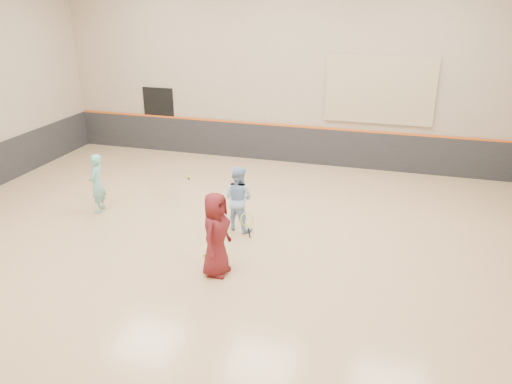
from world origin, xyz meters
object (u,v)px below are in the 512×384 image
(young_man, at_px, (216,234))
(spare_racket, at_px, (187,176))
(instructor, at_px, (238,198))
(girl, at_px, (97,183))

(young_man, bearing_deg, spare_racket, 34.66)
(spare_racket, bearing_deg, instructor, -48.78)
(spare_racket, bearing_deg, young_man, -60.60)
(girl, distance_m, instructor, 3.73)
(young_man, bearing_deg, girl, 68.27)
(girl, relative_size, spare_racket, 2.30)
(instructor, relative_size, spare_racket, 2.38)
(girl, xyz_separation_m, instructor, (3.73, 0.01, 0.02))
(instructor, distance_m, spare_racket, 4.03)
(instructor, xyz_separation_m, spare_racket, (-2.61, 2.98, -0.75))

